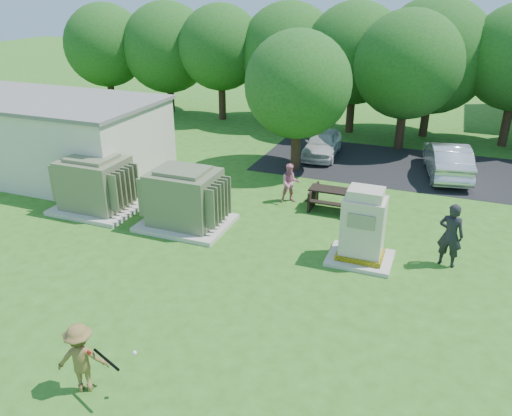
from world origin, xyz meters
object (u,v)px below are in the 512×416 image
at_px(transformer_left, 95,185).
at_px(car_white, 322,143).
at_px(person_at_picnic, 290,183).
at_px(transformer_right, 185,199).
at_px(picnic_table, 334,197).
at_px(person_by_generator, 451,235).
at_px(generator_cabinet, 363,230).
at_px(car_silver_a, 447,159).
at_px(batter, 82,358).

distance_m(transformer_left, car_white, 11.14).
relative_size(person_at_picnic, car_white, 0.41).
relative_size(transformer_right, person_at_picnic, 1.96).
xyz_separation_m(picnic_table, person_by_generator, (4.05, -2.77, 0.49)).
bearing_deg(car_white, person_by_generator, -59.54).
xyz_separation_m(generator_cabinet, person_at_picnic, (-3.36, 3.51, -0.25)).
height_order(car_white, car_silver_a, car_silver_a).
relative_size(generator_cabinet, batter, 1.49).
xyz_separation_m(batter, car_white, (0.66, 16.87, -0.14)).
bearing_deg(car_white, picnic_table, -75.60).
bearing_deg(car_white, person_at_picnic, -91.31).
height_order(picnic_table, batter, batter).
bearing_deg(picnic_table, person_by_generator, -34.38).
height_order(transformer_right, batter, transformer_right).
height_order(picnic_table, person_by_generator, person_by_generator).
bearing_deg(batter, transformer_right, -102.41).
relative_size(transformer_right, batter, 1.92).
relative_size(transformer_left, batter, 1.92).
height_order(person_by_generator, car_white, person_by_generator).
relative_size(transformer_left, person_by_generator, 1.52).
height_order(transformer_right, car_white, transformer_right).
bearing_deg(person_at_picnic, batter, -122.99).
distance_m(picnic_table, person_by_generator, 4.93).
bearing_deg(person_by_generator, generator_cabinet, 28.18).
xyz_separation_m(batter, person_at_picnic, (0.94, 10.86, -0.01)).
bearing_deg(batter, transformer_left, -79.84).
relative_size(picnic_table, batter, 1.19).
distance_m(transformer_right, generator_cabinet, 6.10).
distance_m(generator_cabinet, person_at_picnic, 4.87).
bearing_deg(car_silver_a, person_at_picnic, 33.88).
relative_size(generator_cabinet, car_white, 0.62).
height_order(batter, car_white, batter).
relative_size(transformer_left, transformer_right, 1.00).
bearing_deg(car_white, generator_cabinet, -73.06).
bearing_deg(batter, person_at_picnic, -120.68).
relative_size(person_by_generator, car_silver_a, 0.44).
bearing_deg(transformer_right, car_silver_a, 46.11).
bearing_deg(person_at_picnic, generator_cabinet, -74.39).
bearing_deg(picnic_table, transformer_right, -144.70).
distance_m(transformer_left, person_at_picnic, 7.22).
distance_m(transformer_left, car_silver_a, 14.65).
height_order(person_at_picnic, car_silver_a, person_at_picnic).
bearing_deg(person_at_picnic, car_white, 64.55).
height_order(transformer_right, person_at_picnic, transformer_right).
bearing_deg(picnic_table, batter, -103.98).
relative_size(person_by_generator, person_at_picnic, 1.29).
distance_m(picnic_table, person_at_picnic, 1.77).
height_order(transformer_right, car_silver_a, transformer_right).
bearing_deg(batter, car_white, -117.99).
height_order(generator_cabinet, person_by_generator, generator_cabinet).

